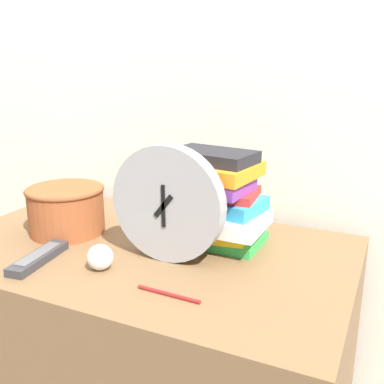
{
  "coord_description": "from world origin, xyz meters",
  "views": [
    {
      "loc": [
        0.57,
        -0.6,
        1.2
      ],
      "look_at": [
        0.13,
        0.36,
        0.89
      ],
      "focal_mm": 42.0,
      "sensor_mm": 36.0,
      "label": 1
    }
  ],
  "objects_px": {
    "tv_remote": "(38,258)",
    "book_stack": "(216,200)",
    "basket": "(66,208)",
    "desk_clock": "(167,204)",
    "crumpled_paper_ball": "(100,257)",
    "pen": "(168,294)"
  },
  "relations": [
    {
      "from": "tv_remote",
      "to": "book_stack",
      "type": "bearing_deg",
      "value": 39.88
    },
    {
      "from": "basket",
      "to": "desk_clock",
      "type": "bearing_deg",
      "value": -7.27
    },
    {
      "from": "desk_clock",
      "to": "crumpled_paper_ball",
      "type": "bearing_deg",
      "value": -135.3
    },
    {
      "from": "tv_remote",
      "to": "pen",
      "type": "distance_m",
      "value": 0.36
    },
    {
      "from": "crumpled_paper_ball",
      "to": "pen",
      "type": "relative_size",
      "value": 0.41
    },
    {
      "from": "tv_remote",
      "to": "crumpled_paper_ball",
      "type": "xyz_separation_m",
      "value": [
        0.16,
        0.03,
        0.02
      ]
    },
    {
      "from": "book_stack",
      "to": "crumpled_paper_ball",
      "type": "height_order",
      "value": "book_stack"
    },
    {
      "from": "pen",
      "to": "desk_clock",
      "type": "bearing_deg",
      "value": 118.19
    },
    {
      "from": "book_stack",
      "to": "crumpled_paper_ball",
      "type": "relative_size",
      "value": 4.29
    },
    {
      "from": "desk_clock",
      "to": "pen",
      "type": "distance_m",
      "value": 0.23
    },
    {
      "from": "book_stack",
      "to": "pen",
      "type": "xyz_separation_m",
      "value": [
        0.02,
        -0.3,
        -0.12
      ]
    },
    {
      "from": "crumpled_paper_ball",
      "to": "pen",
      "type": "height_order",
      "value": "crumpled_paper_ball"
    },
    {
      "from": "crumpled_paper_ball",
      "to": "pen",
      "type": "bearing_deg",
      "value": -12.13
    },
    {
      "from": "desk_clock",
      "to": "basket",
      "type": "distance_m",
      "value": 0.35
    },
    {
      "from": "tv_remote",
      "to": "crumpled_paper_ball",
      "type": "bearing_deg",
      "value": 11.08
    },
    {
      "from": "desk_clock",
      "to": "tv_remote",
      "type": "bearing_deg",
      "value": -152.03
    },
    {
      "from": "crumpled_paper_ball",
      "to": "tv_remote",
      "type": "bearing_deg",
      "value": -168.92
    },
    {
      "from": "desk_clock",
      "to": "book_stack",
      "type": "relative_size",
      "value": 1.1
    },
    {
      "from": "basket",
      "to": "crumpled_paper_ball",
      "type": "height_order",
      "value": "basket"
    },
    {
      "from": "book_stack",
      "to": "crumpled_paper_ball",
      "type": "bearing_deg",
      "value": -125.69
    },
    {
      "from": "desk_clock",
      "to": "basket",
      "type": "bearing_deg",
      "value": 172.73
    },
    {
      "from": "book_stack",
      "to": "tv_remote",
      "type": "distance_m",
      "value": 0.46
    }
  ]
}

